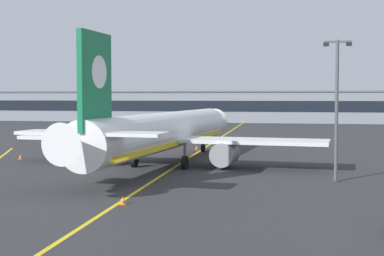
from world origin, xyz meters
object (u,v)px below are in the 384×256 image
(airliner_foreground, at_px, (165,132))
(safety_cone_by_tail, at_px, (123,200))
(safety_cone_by_nose_gear, at_px, (197,148))
(safety_cone_by_port_wing, at_px, (21,157))
(apron_lamp_post, at_px, (337,108))

(airliner_foreground, distance_m, safety_cone_by_tail, 20.04)
(safety_cone_by_nose_gear, distance_m, safety_cone_by_port_wing, 22.51)
(safety_cone_by_port_wing, bearing_deg, safety_cone_by_tail, -49.25)
(airliner_foreground, relative_size, safety_cone_by_nose_gear, 75.50)
(airliner_foreground, xyz_separation_m, safety_cone_by_port_wing, (-17.25, 2.64, -3.11))
(safety_cone_by_nose_gear, bearing_deg, safety_cone_by_tail, -86.93)
(safety_cone_by_tail, bearing_deg, safety_cone_by_port_wing, 130.75)
(apron_lamp_post, relative_size, safety_cone_by_nose_gear, 21.04)
(safety_cone_by_nose_gear, distance_m, safety_cone_by_tail, 36.82)
(apron_lamp_post, distance_m, safety_cone_by_port_wing, 35.28)
(airliner_foreground, distance_m, apron_lamp_post, 17.85)
(apron_lamp_post, height_order, safety_cone_by_port_wing, apron_lamp_post)
(apron_lamp_post, relative_size, safety_cone_by_port_wing, 21.04)
(apron_lamp_post, distance_m, safety_cone_by_tail, 19.84)
(apron_lamp_post, distance_m, safety_cone_by_nose_gear, 29.63)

